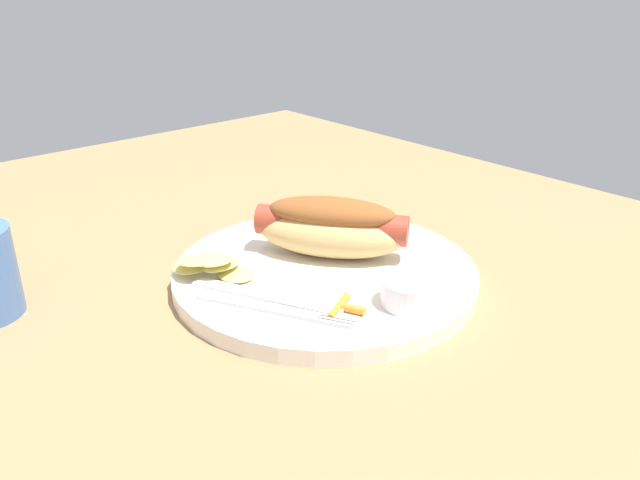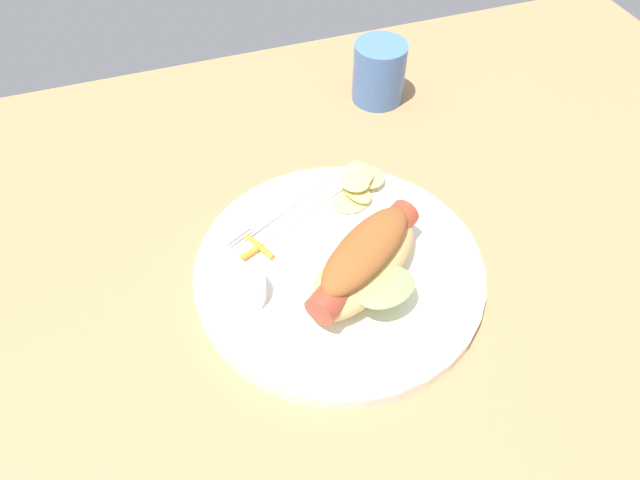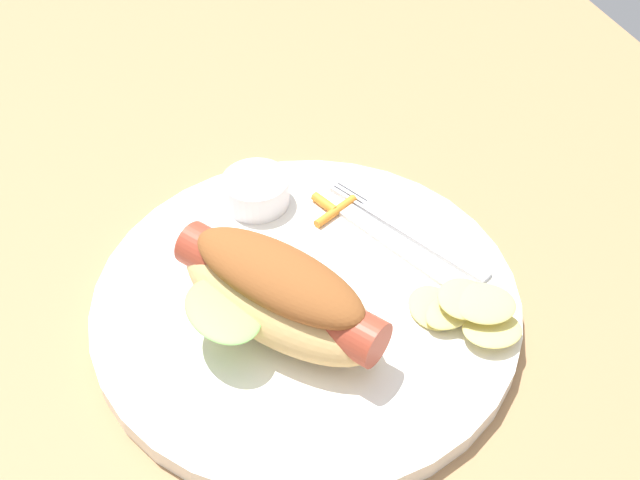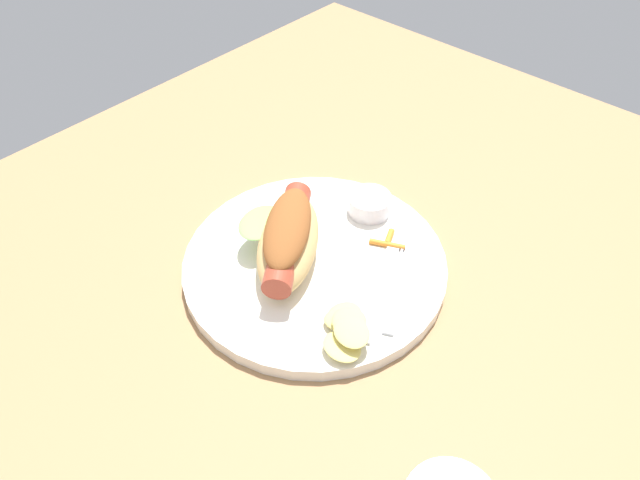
% 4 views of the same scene
% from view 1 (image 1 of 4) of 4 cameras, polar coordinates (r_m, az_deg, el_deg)
% --- Properties ---
extents(ground_plane, '(1.20, 0.90, 0.02)m').
position_cam_1_polar(ground_plane, '(0.66, -0.83, -2.99)').
color(ground_plane, '#9E754C').
extents(plate, '(0.30, 0.30, 0.02)m').
position_cam_1_polar(plate, '(0.63, 0.44, -3.03)').
color(plate, white).
rests_on(plate, ground_plane).
extents(hot_dog, '(0.16, 0.14, 0.06)m').
position_cam_1_polar(hot_dog, '(0.64, 1.07, 1.22)').
color(hot_dog, tan).
rests_on(hot_dog, plate).
extents(sauce_ramekin, '(0.05, 0.05, 0.02)m').
position_cam_1_polar(sauce_ramekin, '(0.56, 8.07, -4.62)').
color(sauce_ramekin, white).
rests_on(sauce_ramekin, plate).
extents(fork, '(0.13, 0.08, 0.00)m').
position_cam_1_polar(fork, '(0.55, -4.49, -6.14)').
color(fork, silver).
rests_on(fork, plate).
extents(knife, '(0.14, 0.07, 0.00)m').
position_cam_1_polar(knife, '(0.57, -4.89, -5.08)').
color(knife, silver).
rests_on(knife, plate).
extents(chips_pile, '(0.07, 0.07, 0.02)m').
position_cam_1_polar(chips_pile, '(0.61, -9.60, -2.21)').
color(chips_pile, '#DBCD6B').
rests_on(chips_pile, plate).
extents(carrot_garnish, '(0.03, 0.04, 0.01)m').
position_cam_1_polar(carrot_garnish, '(0.54, 2.20, -6.04)').
color(carrot_garnish, orange).
rests_on(carrot_garnish, plate).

